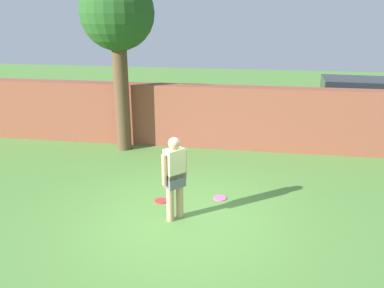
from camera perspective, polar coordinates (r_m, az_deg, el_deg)
The scene contains 7 objects.
ground_plane at distance 7.72m, azimuth -1.27°, elevation -10.75°, with size 40.00×40.00×0.00m, color #568C3D.
brick_wall at distance 11.67m, azimuth -4.67°, elevation 4.19°, with size 13.87×0.50×1.76m, color brown.
tree at distance 10.97m, azimuth -10.53°, elevation 17.09°, with size 1.92×1.92×4.64m.
person at distance 7.40m, azimuth -2.49°, elevation -4.39°, with size 0.41×0.42×1.62m.
car at distance 13.75m, azimuth 21.90°, elevation 5.05°, with size 4.28×2.09×1.72m.
frisbee_red at distance 8.43m, azimuth -4.41°, elevation -8.03°, with size 0.27×0.27×0.02m, color red.
frisbee_pink at distance 8.54m, azimuth 3.98°, elevation -7.64°, with size 0.27×0.27×0.02m, color pink.
Camera 1 is at (1.25, -6.60, 3.80)m, focal length 37.62 mm.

